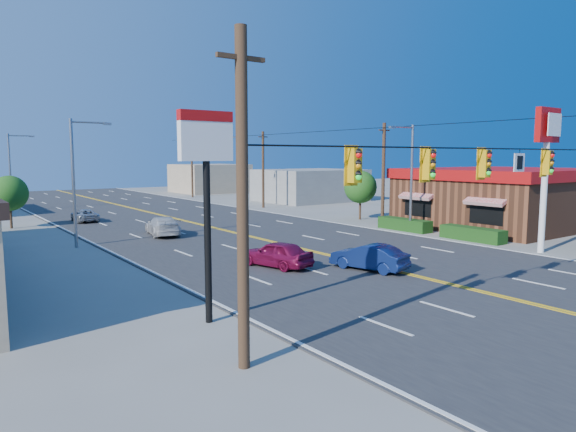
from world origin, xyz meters
TOP-DOWN VIEW (x-y plane):
  - ground at (0.00, 0.00)m, footprint 160.00×160.00m
  - road at (0.00, 20.00)m, footprint 20.00×120.00m
  - signal_span at (-0.12, 0.00)m, footprint 24.32×0.34m
  - kfc at (19.90, 12.00)m, footprint 16.30×12.40m
  - kfc_pylon at (11.00, 4.00)m, footprint 2.20×0.36m
  - pizza_hut_sign at (-11.00, 4.00)m, footprint 1.90×0.30m
  - streetlight_se at (10.79, 14.00)m, footprint 2.55×0.25m
  - streetlight_ne at (10.79, 38.00)m, footprint 2.55×0.25m
  - streetlight_sw at (-10.79, 22.00)m, footprint 2.55×0.25m
  - streetlight_nw at (-10.79, 48.00)m, footprint 2.55×0.25m
  - utility_pole_near at (12.20, 18.00)m, footprint 0.28×0.28m
  - utility_pole_mid at (12.20, 36.00)m, footprint 0.28×0.28m
  - utility_pole_far at (12.20, 54.00)m, footprint 0.28×0.28m
  - tree_kfc_rear at (13.50, 22.00)m, footprint 2.94×2.94m
  - tree_west at (-13.00, 34.00)m, footprint 2.80×2.80m
  - bld_east_mid at (22.00, 40.00)m, footprint 12.00×10.00m
  - bld_east_far at (19.00, 62.00)m, footprint 10.00×10.00m
  - car_magenta at (-4.18, 9.76)m, footprint 2.62×4.25m
  - car_blue at (-0.84, 6.46)m, footprint 2.31×4.16m
  - car_white at (-4.75, 23.30)m, footprint 2.78×4.97m
  - car_silver at (-7.24, 34.62)m, footprint 1.96×3.95m

SIDE VIEW (x-z plane):
  - ground at x=0.00m, z-range 0.00..0.00m
  - road at x=0.00m, z-range 0.00..0.06m
  - car_silver at x=-7.24m, z-range 0.00..1.08m
  - car_blue at x=-0.84m, z-range 0.00..1.30m
  - car_magenta at x=-4.18m, z-range 0.00..1.35m
  - car_white at x=-4.75m, z-range 0.00..1.36m
  - bld_east_mid at x=22.00m, z-range 0.00..4.00m
  - bld_east_far at x=19.00m, z-range 0.00..4.40m
  - kfc at x=19.90m, z-range 0.03..4.73m
  - tree_west at x=-13.00m, z-range 0.69..4.89m
  - tree_kfc_rear at x=13.50m, z-range 0.73..5.14m
  - utility_pole_near at x=12.20m, z-range 0.00..8.40m
  - utility_pole_mid at x=12.20m, z-range 0.00..8.40m
  - utility_pole_far at x=12.20m, z-range 0.00..8.40m
  - streetlight_se at x=10.79m, z-range 0.51..8.51m
  - streetlight_ne at x=10.79m, z-range 0.51..8.51m
  - streetlight_sw at x=-10.79m, z-range 0.51..8.51m
  - streetlight_nw at x=-10.79m, z-range 0.51..8.51m
  - signal_span at x=-0.12m, z-range 0.39..9.39m
  - pizza_hut_sign at x=-11.00m, z-range 1.76..8.61m
  - kfc_pylon at x=11.00m, z-range 1.79..10.29m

